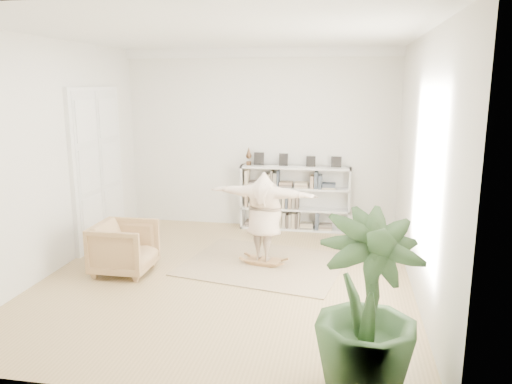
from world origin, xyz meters
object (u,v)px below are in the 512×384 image
person (264,214)px  houseplant (367,306)px  bookshelf (295,199)px  armchair (124,248)px  rocker_board (264,261)px

person → houseplant: 3.55m
bookshelf → person: size_ratio=1.23×
bookshelf → person: bookshelf is taller
bookshelf → armchair: (-2.37, -2.87, -0.23)m
armchair → rocker_board: size_ratio=1.53×
bookshelf → houseplant: (1.23, -5.37, 0.25)m
bookshelf → rocker_board: bearing=-97.3°
armchair → person: 2.26m
rocker_board → person: (0.00, 0.00, 0.79)m
bookshelf → person: bearing=-97.3°
rocker_board → houseplant: size_ratio=0.33×
bookshelf → armchair: 3.73m
bookshelf → houseplant: bearing=-77.1°
bookshelf → rocker_board: bookshelf is taller
bookshelf → armchair: bearing=-129.6°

